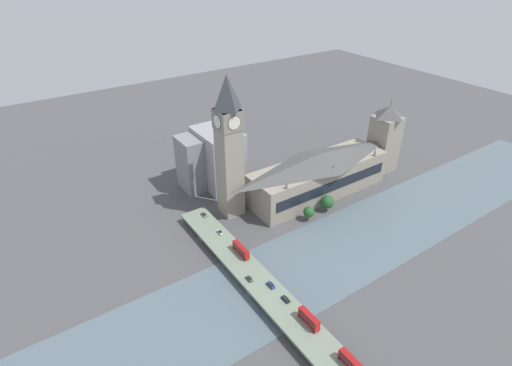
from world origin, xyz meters
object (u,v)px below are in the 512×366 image
object	(u,v)px
clock_tower	(229,145)
double_decker_bus_mid	(351,362)
parliament_hall	(319,174)
victoria_tower	(384,138)
car_northbound_mid	(220,232)
double_decker_bus_rear	(309,319)
car_northbound_tail	(204,215)
road_bridge	(260,283)
double_decker_bus_lead	(241,250)
car_southbound_mid	(271,285)
car_southbound_tail	(286,299)
car_southbound_lead	(249,279)

from	to	relation	value
clock_tower	double_decker_bus_mid	xyz separation A→B (m)	(-110.36, 17.76, -35.00)
parliament_hall	victoria_tower	world-z (taller)	victoria_tower
double_decker_bus_mid	car_northbound_mid	world-z (taller)	double_decker_bus_mid
clock_tower	car_northbound_mid	size ratio (longest dim) A/B	18.91
double_decker_bus_mid	double_decker_bus_rear	xyz separation A→B (m)	(22.37, -0.06, 0.16)
double_decker_bus_rear	car_northbound_tail	xyz separation A→B (m)	(87.38, -0.02, -2.13)
road_bridge	car_northbound_mid	size ratio (longest dim) A/B	31.37
victoria_tower	double_decker_bus_rear	distance (m)	150.74
car_northbound_mid	car_northbound_tail	bearing A→B (deg)	-1.63
victoria_tower	road_bridge	bearing A→B (deg)	109.55
parliament_hall	double_decker_bus_lead	distance (m)	77.38
road_bridge	double_decker_bus_mid	distance (m)	51.76
car_southbound_mid	double_decker_bus_lead	bearing A→B (deg)	-1.26
double_decker_bus_mid	car_northbound_mid	bearing A→B (deg)	0.28
double_decker_bus_lead	double_decker_bus_rear	distance (m)	49.47
road_bridge	car_northbound_mid	xyz separation A→B (m)	(39.80, -2.59, 1.62)
car_northbound_tail	car_southbound_mid	world-z (taller)	car_southbound_mid
road_bridge	clock_tower	bearing A→B (deg)	-19.47
road_bridge	car_southbound_mid	xyz separation A→B (m)	(-4.84, -2.51, 1.71)
clock_tower	road_bridge	size ratio (longest dim) A/B	0.60
double_decker_bus_lead	car_northbound_tail	size ratio (longest dim) A/B	2.51
double_decker_bus_mid	double_decker_bus_lead	bearing A→B (deg)	-0.03
parliament_hall	car_southbound_tail	bearing A→B (deg)	130.40
victoria_tower	road_bridge	world-z (taller)	victoria_tower
car_southbound_tail	car_northbound_tail	bearing A→B (deg)	-0.12
parliament_hall	victoria_tower	distance (m)	57.55
parliament_hall	double_decker_bus_rear	xyz separation A→B (m)	(-76.10, 72.38, -5.83)
double_decker_bus_mid	car_southbound_lead	world-z (taller)	double_decker_bus_mid
victoria_tower	car_northbound_mid	xyz separation A→B (m)	(-7.19, 129.75, -16.79)
car_southbound_lead	double_decker_bus_lead	bearing A→B (deg)	-20.23
clock_tower	road_bridge	bearing A→B (deg)	160.53
car_northbound_mid	car_southbound_lead	size ratio (longest dim) A/B	1.09
double_decker_bus_mid	car_southbound_tail	size ratio (longest dim) A/B	2.37
car_northbound_tail	car_southbound_mid	xyz separation A→B (m)	(-63.05, 0.60, 0.10)
double_decker_bus_lead	car_northbound_mid	world-z (taller)	double_decker_bus_lead
car_southbound_tail	clock_tower	bearing A→B (deg)	-13.62
parliament_hall	car_northbound_mid	world-z (taller)	parliament_hall
car_southbound_tail	victoria_tower	bearing A→B (deg)	-64.48
parliament_hall	clock_tower	world-z (taller)	clock_tower
car_northbound_mid	car_southbound_lead	world-z (taller)	car_southbound_lead
double_decker_bus_lead	clock_tower	bearing A→B (deg)	-24.72
road_bridge	parliament_hall	bearing A→B (deg)	-58.13
road_bridge	double_decker_bus_rear	distance (m)	29.57
parliament_hall	double_decker_bus_lead	size ratio (longest dim) A/B	7.67
car_northbound_tail	car_southbound_lead	world-z (taller)	car_southbound_lead
parliament_hall	car_northbound_mid	size ratio (longest dim) A/B	21.35
parliament_hall	car_northbound_tail	world-z (taller)	parliament_hall
double_decker_bus_lead	car_southbound_lead	size ratio (longest dim) A/B	3.03
parliament_hall	clock_tower	distance (m)	63.02
parliament_hall	car_southbound_tail	distance (m)	95.54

